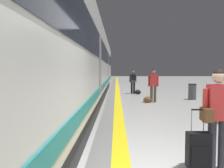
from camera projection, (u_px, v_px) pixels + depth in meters
name	position (u px, v px, depth m)	size (l,w,h in m)	color
safety_line_strip	(118.00, 100.00, 13.54)	(0.36, 80.00, 0.01)	yellow
tactile_edge_band	(112.00, 100.00, 13.55)	(0.62, 80.00, 0.01)	slate
high_speed_train	(78.00, 55.00, 12.83)	(2.94, 28.09, 4.97)	#38383D
traveller_foreground	(217.00, 112.00, 4.15)	(0.55, 0.30, 1.73)	#383842
rolling_suitcase_foreground	(198.00, 150.00, 4.11)	(0.39, 0.25, 1.05)	black
passenger_near	(153.00, 83.00, 12.75)	(0.55, 0.23, 1.75)	brown
duffel_bag_near	(147.00, 100.00, 12.66)	(0.44, 0.26, 0.36)	brown
passenger_mid	(133.00, 79.00, 17.23)	(0.52, 0.39, 1.72)	black
duffel_bag_mid	(138.00, 92.00, 16.96)	(0.44, 0.26, 0.36)	black
waste_bin	(192.00, 92.00, 13.94)	(0.46, 0.46, 0.91)	#4C4C51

